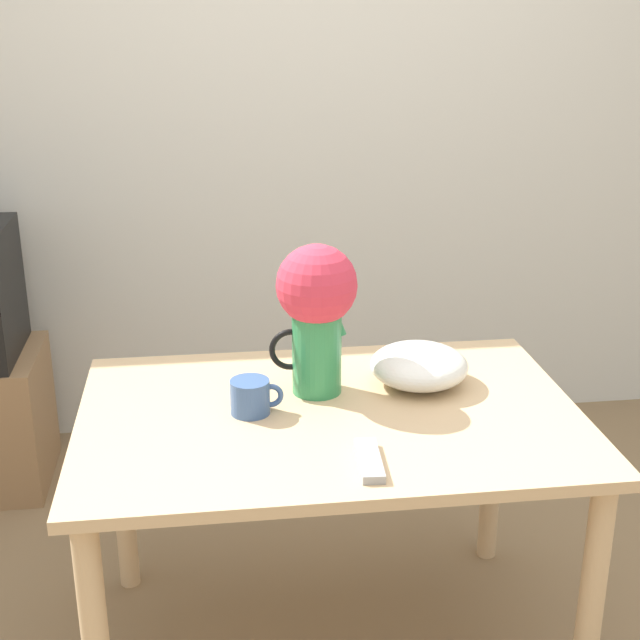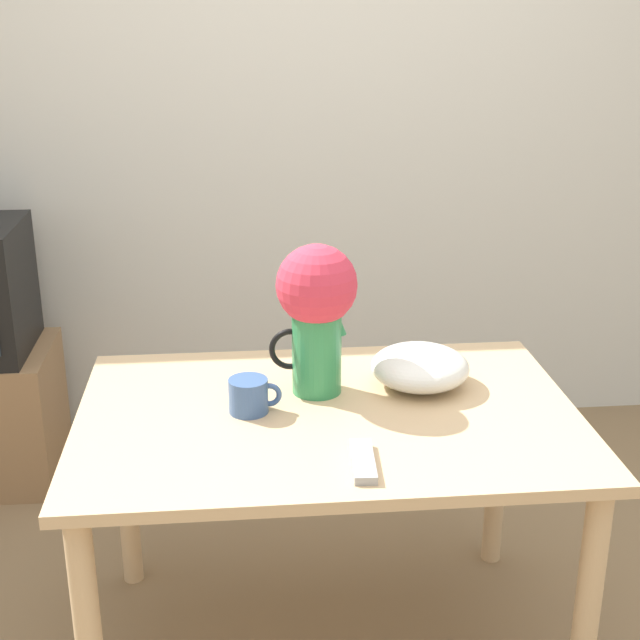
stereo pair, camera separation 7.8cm
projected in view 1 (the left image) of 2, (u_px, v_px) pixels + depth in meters
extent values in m
cube|color=silver|center=(307.00, 109.00, 3.40)|extent=(8.00, 0.05, 2.60)
cube|color=tan|center=(330.00, 417.00, 2.24)|extent=(1.26, 0.85, 0.03)
cylinder|color=tan|center=(590.00, 610.00, 2.09)|extent=(0.06, 0.06, 0.70)
cylinder|color=tan|center=(122.00, 484.00, 2.64)|extent=(0.06, 0.06, 0.70)
cylinder|color=tan|center=(493.00, 459.00, 2.78)|extent=(0.06, 0.06, 0.70)
cylinder|color=#2D844C|center=(317.00, 352.00, 2.31)|extent=(0.13, 0.13, 0.22)
cone|color=#2D844C|center=(338.00, 323.00, 2.29)|extent=(0.05, 0.05, 0.06)
torus|color=black|center=(291.00, 350.00, 2.30)|extent=(0.11, 0.02, 0.11)
sphere|color=#3D7033|center=(317.00, 298.00, 2.26)|extent=(0.16, 0.16, 0.16)
sphere|color=#CC3347|center=(317.00, 285.00, 2.25)|extent=(0.21, 0.21, 0.21)
cylinder|color=#385689|center=(250.00, 397.00, 2.21)|extent=(0.10, 0.10, 0.09)
torus|color=#385689|center=(271.00, 396.00, 2.22)|extent=(0.06, 0.01, 0.06)
ellipsoid|color=silver|center=(419.00, 366.00, 2.37)|extent=(0.26, 0.26, 0.11)
cube|color=#999999|center=(369.00, 460.00, 1.98)|extent=(0.06, 0.18, 0.02)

